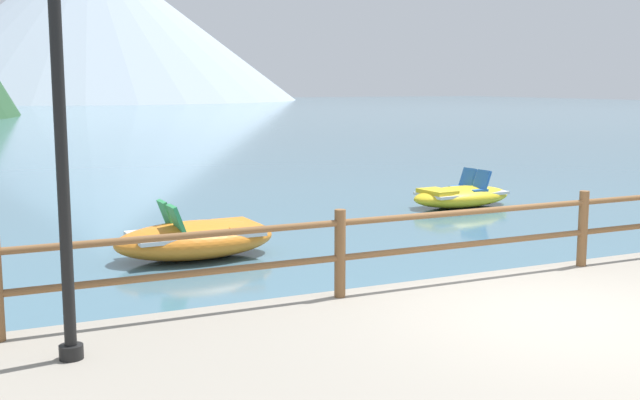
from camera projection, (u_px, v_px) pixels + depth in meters
name	position (u px, v px, depth m)	size (l,w,h in m)	color
ground_plane	(56.00, 132.00, 43.56)	(200.00, 200.00, 0.00)	#477084
dock_railing	(471.00, 232.00, 9.04)	(23.92, 0.12, 0.95)	brown
lamp_post	(55.00, 25.00, 6.10)	(0.28, 0.28, 4.55)	black
pedal_boat_0	(196.00, 239.00, 12.06)	(2.54, 1.39, 0.89)	orange
pedal_boat_3	(461.00, 196.00, 17.09)	(2.53, 1.36, 0.81)	yellow
distant_peak	(91.00, 23.00, 127.16)	(66.55, 66.55, 25.12)	#9EADBC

